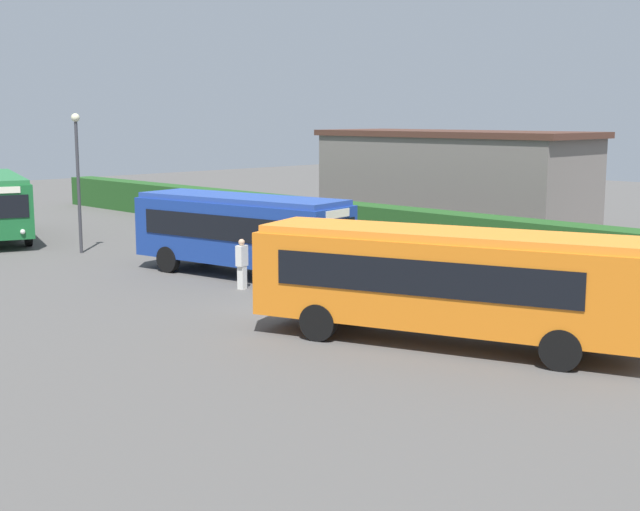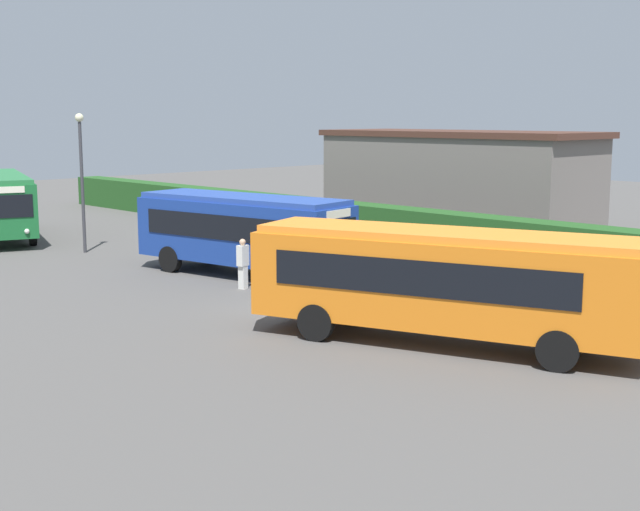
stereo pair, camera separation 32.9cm
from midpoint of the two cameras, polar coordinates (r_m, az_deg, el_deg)
The scene contains 8 objects.
ground_plane at distance 26.39m, azimuth -0.07°, elevation -3.68°, with size 113.08×113.08×0.00m, color #514F4C.
bus_green at distance 44.18m, azimuth -20.11°, elevation 3.36°, with size 9.54×5.28×3.12m.
bus_blue at distance 32.08m, azimuth -4.81°, elevation 1.74°, with size 8.97×3.92×2.97m.
bus_orange at distance 22.45m, azimuth 8.65°, elevation -1.55°, with size 10.35×5.69×2.99m.
person_left at distance 29.63m, azimuth -4.80°, elevation -0.46°, with size 0.33×0.43×1.74m.
hedge_row at distance 35.14m, azimuth 13.65°, elevation 0.81°, with size 68.54×1.49×1.82m, color #224F1F.
depot_building at distance 44.62m, azimuth 9.23°, elevation 4.86°, with size 14.54×5.52×5.13m.
lamppost at distance 38.49m, azimuth -15.25°, elevation 5.65°, with size 0.36×0.36×5.99m.
Camera 2 is at (18.61, -17.76, 5.90)m, focal length 48.44 mm.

